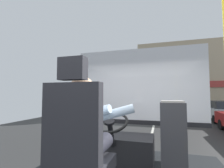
# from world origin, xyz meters

# --- Properties ---
(ground) EXTENTS (18.00, 44.00, 0.06)m
(ground) POSITION_xyz_m (0.00, 8.80, -0.02)
(ground) COLOR #303030
(driver_seat) EXTENTS (0.48, 0.48, 1.33)m
(driver_seat) POSITION_xyz_m (-0.23, -0.34, 1.36)
(driver_seat) COLOR black
(driver_seat) RESTS_ON bus_floor
(bus_driver) EXTENTS (0.84, 0.58, 0.73)m
(bus_driver) POSITION_xyz_m (-0.23, -0.22, 1.52)
(bus_driver) COLOR #282833
(bus_driver) RESTS_ON driver_seat
(steering_console) EXTENTS (1.10, 0.96, 0.79)m
(steering_console) POSITION_xyz_m (-0.23, 0.94, 1.00)
(steering_console) COLOR black
(steering_console) RESTS_ON bus_floor
(fare_box) EXTENTS (0.27, 0.26, 0.97)m
(fare_box) POSITION_xyz_m (0.55, 0.38, 1.27)
(fare_box) COLOR #333338
(fare_box) RESTS_ON bus_floor
(windshield_panel) EXTENTS (2.50, 0.08, 1.48)m
(windshield_panel) POSITION_xyz_m (0.00, 1.62, 1.83)
(windshield_panel) COLOR silver
(street_tree) EXTENTS (2.41, 2.41, 4.91)m
(street_tree) POSITION_xyz_m (-4.29, 11.67, 3.67)
(street_tree) COLOR #4C3828
(street_tree) RESTS_ON ground
(shop_building) EXTENTS (12.97, 4.47, 7.33)m
(shop_building) POSITION_xyz_m (4.58, 18.21, 3.66)
(shop_building) COLOR tan
(shop_building) RESTS_ON ground
(parked_car_white) EXTENTS (1.76, 4.00, 1.40)m
(parked_car_white) POSITION_xyz_m (4.47, 11.46, 0.72)
(parked_car_white) COLOR silver
(parked_car_white) RESTS_ON ground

